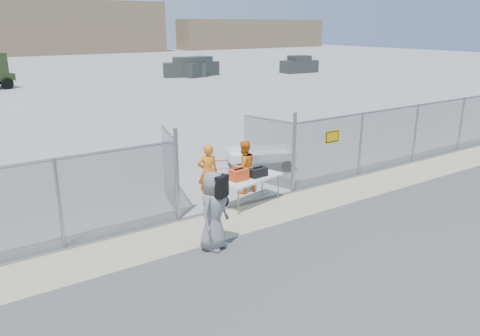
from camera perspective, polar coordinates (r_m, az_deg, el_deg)
ground at (r=12.27m, az=5.28°, el=-7.21°), size 160.00×160.00×0.00m
tarmac_inside at (r=51.35m, az=-26.25°, el=9.79°), size 160.00×80.00×0.01m
dirt_strip at (r=12.98m, az=2.48°, el=-5.70°), size 44.00×1.60×0.01m
distant_hills at (r=87.45m, az=-27.02°, el=15.01°), size 140.00×6.00×9.00m
chain_link_fence at (r=13.38m, az=-0.00°, el=0.00°), size 40.00×0.20×2.20m
folding_table at (r=13.59m, az=1.34°, el=-2.80°), size 2.05×1.19×0.82m
orange_bag at (r=13.18m, az=-0.15°, el=-0.83°), size 0.52×0.37×0.31m
black_duffel at (r=13.51m, az=2.20°, el=-0.52°), size 0.55×0.35×0.25m
security_worker_left at (r=13.85m, az=-3.95°, el=-0.53°), size 0.71×0.56×1.70m
security_worker_right at (r=14.38m, az=0.47°, el=0.12°), size 0.82×0.64×1.67m
visitor at (r=10.81m, az=-3.24°, el=-5.20°), size 1.09×0.97×1.88m
utility_trailer at (r=17.00m, az=2.47°, el=1.18°), size 3.44×2.65×0.74m
parked_vehicle_near at (r=48.14m, az=-5.01°, el=12.20°), size 4.60×3.23×1.90m
parked_vehicle_mid at (r=47.71m, az=-6.80°, el=12.09°), size 4.53×3.25×1.87m
parked_vehicle_far at (r=51.90m, az=7.22°, el=12.42°), size 4.07×2.10×1.78m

